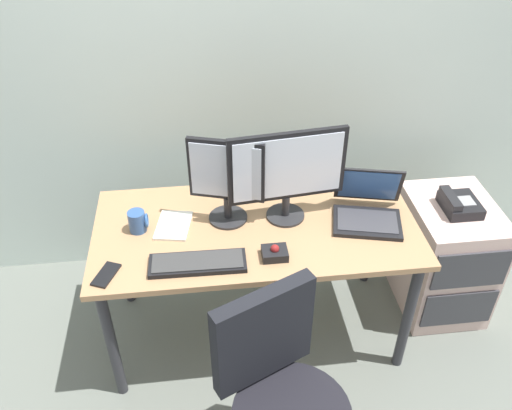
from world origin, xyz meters
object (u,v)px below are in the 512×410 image
object	(u,v)px
monitor_side	(226,177)
coffee_mug	(138,221)
desk_phone	(459,204)
keyboard	(198,263)
monitor_main	(287,171)
trackball_mouse	(275,253)
file_cabinet	(444,256)
laptop	(368,208)
cell_phone	(106,275)
paper_notepad	(173,225)

from	to	relation	value
monitor_side	coffee_mug	xyz separation A→B (m)	(-0.41, -0.04, -0.18)
desk_phone	keyboard	xyz separation A→B (m)	(-1.30, -0.32, 0.04)
monitor_side	coffee_mug	bearing A→B (deg)	-174.93
desk_phone	monitor_main	size ratio (longest dim) A/B	0.37
trackball_mouse	file_cabinet	bearing A→B (deg)	18.20
desk_phone	trackball_mouse	bearing A→B (deg)	-162.53
laptop	cell_phone	bearing A→B (deg)	-167.95
file_cabinet	trackball_mouse	world-z (taller)	trackball_mouse
monitor_side	keyboard	bearing A→B (deg)	-116.61
monitor_main	paper_notepad	size ratio (longest dim) A/B	2.59
keyboard	coffee_mug	distance (m)	0.37
keyboard	coffee_mug	bearing A→B (deg)	134.35
laptop	coffee_mug	world-z (taller)	laptop
file_cabinet	cell_phone	bearing A→B (deg)	-168.17
coffee_mug	file_cabinet	bearing A→B (deg)	2.59
trackball_mouse	laptop	bearing A→B (deg)	25.13
keyboard	coffee_mug	size ratio (longest dim) A/B	4.02
monitor_main	keyboard	size ratio (longest dim) A/B	1.31
monitor_side	laptop	world-z (taller)	monitor_side
monitor_side	laptop	xyz separation A→B (m)	(0.65, -0.07, -0.18)
laptop	cell_phone	size ratio (longest dim) A/B	2.61
trackball_mouse	keyboard	bearing A→B (deg)	-177.51
monitor_main	monitor_side	bearing A→B (deg)	176.82
monitor_main	cell_phone	world-z (taller)	monitor_main
monitor_main	monitor_side	xyz separation A→B (m)	(-0.27, 0.02, -0.02)
trackball_mouse	coffee_mug	xyz separation A→B (m)	(-0.59, 0.25, 0.03)
trackball_mouse	coffee_mug	size ratio (longest dim) A/B	1.07
desk_phone	coffee_mug	world-z (taller)	coffee_mug
monitor_side	paper_notepad	size ratio (longest dim) A/B	2.02
coffee_mug	paper_notepad	bearing A→B (deg)	2.93
desk_phone	cell_phone	distance (m)	1.71
file_cabinet	desk_phone	distance (m)	0.36
keyboard	paper_notepad	distance (m)	0.29
file_cabinet	trackball_mouse	distance (m)	1.11
desk_phone	file_cabinet	bearing A→B (deg)	63.22
desk_phone	laptop	size ratio (longest dim) A/B	0.54
coffee_mug	paper_notepad	world-z (taller)	coffee_mug
laptop	monitor_side	bearing A→B (deg)	174.07
file_cabinet	paper_notepad	bearing A→B (deg)	-177.44
monitor_side	laptop	size ratio (longest dim) A/B	1.14
file_cabinet	paper_notepad	distance (m)	1.47
monitor_main	paper_notepad	distance (m)	0.58
keyboard	laptop	bearing A→B (deg)	16.34
keyboard	trackball_mouse	distance (m)	0.33
file_cabinet	laptop	bearing A→B (deg)	-168.69
cell_phone	paper_notepad	bearing A→B (deg)	69.80
monitor_side	cell_phone	xyz separation A→B (m)	(-0.53, -0.32, -0.23)
cell_phone	coffee_mug	bearing A→B (deg)	90.35
trackball_mouse	paper_notepad	bearing A→B (deg)	149.15
file_cabinet	keyboard	size ratio (longest dim) A/B	1.59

